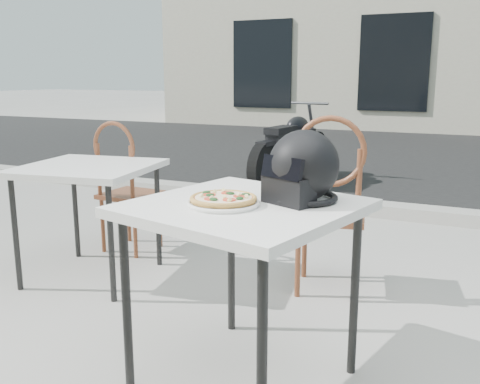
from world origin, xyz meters
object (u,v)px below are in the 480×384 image
at_px(cafe_table_main, 244,220).
at_px(cafe_table_side, 88,175).
at_px(plate, 223,203).
at_px(helmet, 302,170).
at_px(cafe_chair_main, 329,197).
at_px(pizza, 223,198).
at_px(motorcycle, 292,149).
at_px(cafe_chair_side, 124,180).

bearing_deg(cafe_table_main, cafe_table_side, 153.42).
bearing_deg(cafe_table_main, plate, -128.92).
relative_size(helmet, cafe_chair_main, 0.35).
distance_m(plate, helmet, 0.35).
relative_size(plate, helmet, 0.96).
bearing_deg(cafe_table_main, pizza, -129.01).
bearing_deg(cafe_table_main, cafe_chair_main, 86.54).
bearing_deg(cafe_table_main, motorcycle, 106.80).
distance_m(cafe_table_side, motorcycle, 3.54).
xyz_separation_m(helmet, motorcycle, (-1.48, 4.10, -0.50)).
height_order(cafe_table_main, pizza, pizza).
bearing_deg(cafe_chair_main, cafe_table_main, 75.27).
bearing_deg(cafe_chair_side, cafe_table_side, 105.18).
xyz_separation_m(pizza, cafe_chair_side, (-1.47, 1.29, -0.27)).
relative_size(cafe_table_main, helmet, 2.60).
bearing_deg(cafe_chair_side, plate, 141.39).
bearing_deg(helmet, pizza, -118.77).
relative_size(pizza, cafe_table_side, 0.37).
distance_m(cafe_chair_main, cafe_table_side, 1.53).
distance_m(plate, motorcycle, 4.49).
bearing_deg(plate, cafe_table_main, 51.08).
height_order(helmet, cafe_chair_side, helmet).
distance_m(pizza, cafe_chair_side, 1.97).
distance_m(cafe_table_main, helmet, 0.32).
bearing_deg(helmet, motorcycle, 132.56).
distance_m(pizza, cafe_table_side, 1.57).
height_order(cafe_table_side, motorcycle, motorcycle).
xyz_separation_m(cafe_table_side, motorcycle, (0.14, 3.52, -0.25)).
height_order(cafe_chair_main, cafe_table_side, cafe_chair_main).
bearing_deg(helmet, plate, -118.74).
bearing_deg(plate, motorcycle, 105.84).
height_order(cafe_chair_main, cafe_chair_side, cafe_chair_main).
distance_m(cafe_table_main, cafe_chair_main, 1.09).
height_order(plate, motorcycle, motorcycle).
bearing_deg(plate, cafe_chair_side, 138.79).
xyz_separation_m(cafe_table_main, plate, (-0.06, -0.07, 0.08)).
xyz_separation_m(cafe_table_main, cafe_chair_main, (0.07, 1.08, -0.12)).
bearing_deg(motorcycle, cafe_table_main, -66.46).
height_order(plate, helmet, helmet).
distance_m(helmet, cafe_chair_main, 1.01).
relative_size(cafe_table_side, motorcycle, 0.46).
relative_size(plate, cafe_table_side, 0.41).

